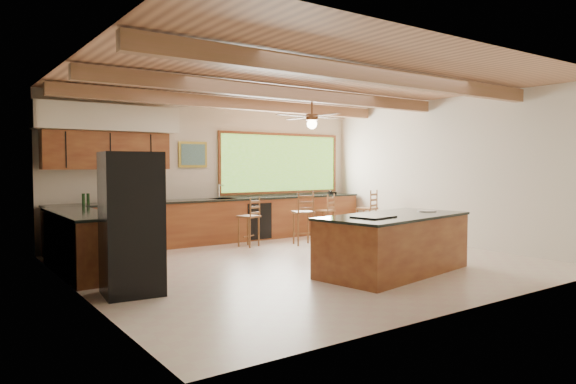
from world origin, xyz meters
TOP-DOWN VIEW (x-y plane):
  - ground at (0.00, 0.00)m, footprint 7.20×7.20m
  - room_shell at (-0.17, 0.65)m, footprint 7.27×6.54m
  - counter_run at (-0.82, 2.52)m, footprint 7.12×3.10m
  - island at (0.62, -1.38)m, footprint 2.69×1.61m
  - refrigerator at (-3.05, -0.39)m, footprint 0.76×0.75m
  - bar_stool_a at (0.10, 1.98)m, footprint 0.46×0.46m
  - bar_stool_b at (1.13, 1.54)m, footprint 0.50×0.50m
  - bar_stool_c at (2.25, 2.21)m, footprint 0.45×0.45m
  - bar_stool_d at (2.96, 1.59)m, footprint 0.49×0.49m

SIDE VIEW (x-z plane):
  - ground at x=0.00m, z-range 0.00..0.00m
  - island at x=0.62m, z-range -0.01..0.89m
  - counter_run at x=-0.82m, z-range -0.16..1.09m
  - bar_stool_c at x=2.25m, z-range 0.09..1.07m
  - bar_stool_a at x=0.10m, z-range 0.09..1.10m
  - bar_stool_d at x=2.96m, z-range 0.10..1.17m
  - bar_stool_b at x=1.13m, z-range 0.10..1.21m
  - refrigerator at x=-3.05m, z-range 0.00..1.79m
  - room_shell at x=-0.17m, z-range 0.70..3.72m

